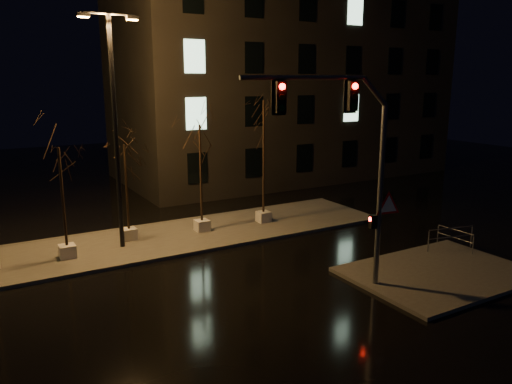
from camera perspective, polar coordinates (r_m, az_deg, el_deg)
ground at (r=19.23m, az=-3.15°, el=-10.25°), size 90.00×90.00×0.00m
median at (r=24.38m, az=-9.59°, el=-5.17°), size 22.00×5.00×0.15m
sidewalk_corner at (r=21.11m, az=20.20°, el=-8.68°), size 7.00×5.00×0.15m
building at (r=40.31m, az=3.00°, el=12.76°), size 25.00×12.00×15.00m
tree_1 at (r=21.80m, az=-21.45°, el=2.10°), size 1.80×1.80×4.82m
tree_2 at (r=23.44m, az=-14.72°, el=2.87°), size 1.80×1.80×4.61m
tree_3 at (r=24.12m, az=-6.40°, el=4.91°), size 1.80×1.80×5.39m
tree_4 at (r=25.47m, az=0.89°, el=7.31°), size 1.80×1.80×6.51m
traffic_signal_mast at (r=17.29m, az=10.95°, el=4.41°), size 6.06×1.13×7.49m
streetlight_main at (r=22.26m, az=-15.86°, el=8.22°), size 2.50×0.33×10.02m
guard_rail_a at (r=23.66m, az=21.35°, el=-4.61°), size 2.25×0.55×1.00m
guard_rail_b at (r=23.86m, az=21.80°, el=-4.72°), size 0.11×1.85×0.88m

